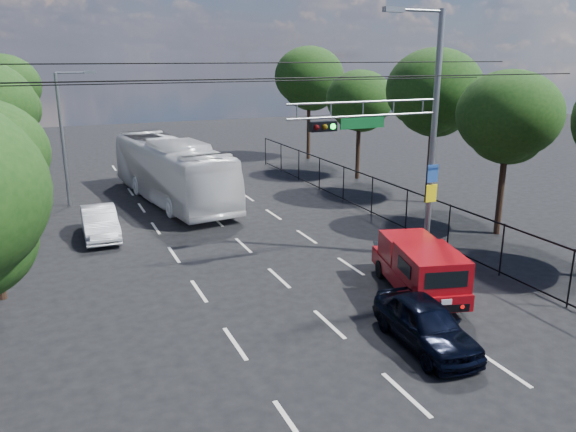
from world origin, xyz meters
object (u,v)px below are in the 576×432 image
signal_mast (408,127)px  red_pickup (419,266)px  navy_hatchback (426,324)px  white_van (100,223)px  white_bus (172,170)px

signal_mast → red_pickup: 5.48m
signal_mast → navy_hatchback: 8.43m
signal_mast → red_pickup: (-1.44, -3.13, -4.26)m
red_pickup → white_van: red_pickup is taller
red_pickup → white_bus: white_bus is taller
signal_mast → white_bus: (-6.38, 12.92, -3.52)m
red_pickup → white_bus: bearing=107.1°
signal_mast → white_bus: size_ratio=0.77×
signal_mast → white_van: size_ratio=2.30×
signal_mast → white_van: 13.98m
red_pickup → white_bus: 16.81m
signal_mast → navy_hatchback: signal_mast is taller
red_pickup → navy_hatchback: (-1.98, -3.07, -0.31)m
red_pickup → white_van: size_ratio=1.26×
signal_mast → white_bus: signal_mast is taller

